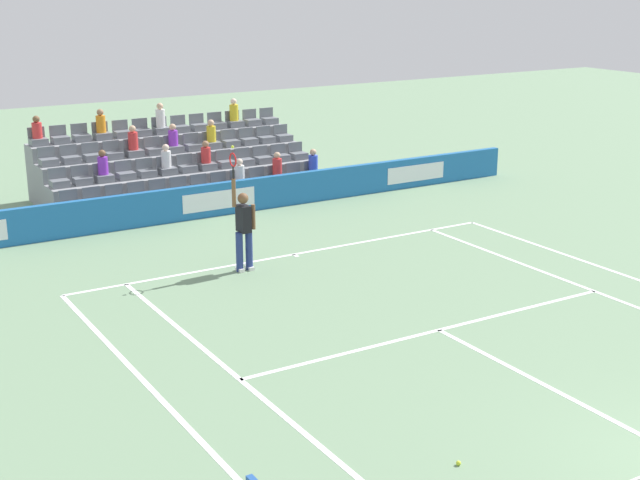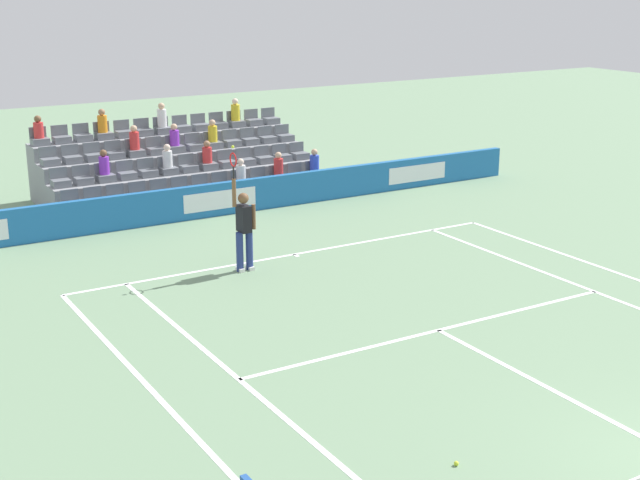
# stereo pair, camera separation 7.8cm
# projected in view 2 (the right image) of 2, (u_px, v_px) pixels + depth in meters

# --- Properties ---
(line_baseline) EXTENTS (10.97, 0.10, 0.01)m
(line_baseline) POSITION_uv_depth(u_px,v_px,m) (294.00, 254.00, 21.16)
(line_baseline) COLOR white
(line_baseline) RESTS_ON ground
(line_service) EXTENTS (8.23, 0.10, 0.01)m
(line_service) POSITION_uv_depth(u_px,v_px,m) (438.00, 330.00, 16.65)
(line_service) COLOR white
(line_service) RESTS_ON ground
(line_centre_service) EXTENTS (0.10, 6.40, 0.01)m
(line_centre_service) POSITION_uv_depth(u_px,v_px,m) (566.00, 397.00, 14.02)
(line_centre_service) COLOR white
(line_centre_service) RESTS_ON ground
(line_singles_sideline_left) EXTENTS (0.10, 11.89, 0.01)m
(line_singles_sideline_left) POSITION_uv_depth(u_px,v_px,m) (252.00, 390.00, 14.25)
(line_singles_sideline_left) COLOR white
(line_singles_sideline_left) RESTS_ON ground
(line_singles_sideline_right) EXTENTS (0.10, 11.89, 0.01)m
(line_singles_sideline_right) POSITION_uv_depth(u_px,v_px,m) (612.00, 298.00, 18.30)
(line_singles_sideline_right) COLOR white
(line_singles_sideline_right) RESTS_ON ground
(line_doubles_sideline_left) EXTENTS (0.10, 11.89, 0.01)m
(line_doubles_sideline_left) POSITION_uv_depth(u_px,v_px,m) (171.00, 411.00, 13.57)
(line_doubles_sideline_left) COLOR white
(line_doubles_sideline_left) RESTS_ON ground
(line_centre_mark) EXTENTS (0.10, 0.20, 0.01)m
(line_centre_mark) POSITION_uv_depth(u_px,v_px,m) (296.00, 255.00, 21.08)
(line_centre_mark) COLOR white
(line_centre_mark) RESTS_ON ground
(sponsor_barrier) EXTENTS (20.09, 0.22, 0.91)m
(sponsor_barrier) POSITION_uv_depth(u_px,v_px,m) (219.00, 199.00, 24.50)
(sponsor_barrier) COLOR #1E66AD
(sponsor_barrier) RESTS_ON ground
(tennis_player) EXTENTS (0.53, 0.36, 2.85)m
(tennis_player) POSITION_uv_depth(u_px,v_px,m) (244.00, 228.00, 19.75)
(tennis_player) COLOR navy
(tennis_player) RESTS_ON ground
(stadium_stand) EXTENTS (8.06, 3.80, 2.62)m
(stadium_stand) POSITION_uv_depth(u_px,v_px,m) (177.00, 171.00, 26.85)
(stadium_stand) COLOR gray
(stadium_stand) RESTS_ON ground
(loose_tennis_ball) EXTENTS (0.07, 0.07, 0.07)m
(loose_tennis_ball) POSITION_uv_depth(u_px,v_px,m) (456.00, 463.00, 12.05)
(loose_tennis_ball) COLOR #D1E533
(loose_tennis_ball) RESTS_ON ground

